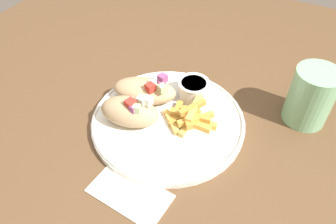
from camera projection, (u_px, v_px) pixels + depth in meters
The scene contains 8 objects.
table at pixel (162, 127), 0.77m from camera, with size 1.27×1.27×0.75m.
napkin at pixel (130, 193), 0.56m from camera, with size 0.14×0.09×0.00m.
plate at pixel (168, 120), 0.67m from camera, with size 0.31×0.31×0.02m.
pita_sandwich_near at pixel (130, 111), 0.64m from camera, with size 0.13×0.09×0.07m.
pita_sandwich_far at pixel (145, 90), 0.69m from camera, with size 0.15×0.10×0.06m.
fries_pile at pixel (189, 117), 0.65m from camera, with size 0.11×0.10×0.03m.
sauce_ramekin at pixel (193, 88), 0.70m from camera, with size 0.07×0.07×0.04m.
water_glass at pixel (310, 99), 0.65m from camera, with size 0.09×0.09×0.12m.
Camera 1 is at (0.25, -0.46, 1.24)m, focal length 35.00 mm.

